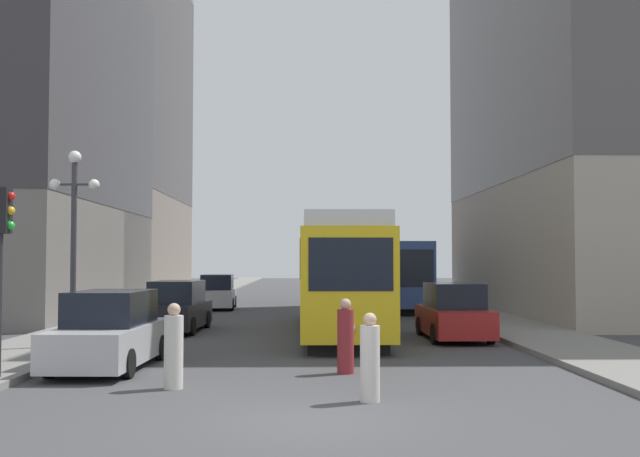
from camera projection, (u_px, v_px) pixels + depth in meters
ground_plane at (313, 421)px, 11.74m from camera, size 200.00×200.00×0.00m
sidewalk_left at (196, 297)px, 51.52m from camera, size 3.17×120.00×0.15m
sidewalk_right at (414, 296)px, 51.86m from camera, size 3.17×120.00×0.15m
streetcar at (338, 273)px, 26.20m from camera, size 2.67×13.96×3.89m
transit_bus at (391, 272)px, 40.27m from camera, size 2.66×13.03×3.45m
parked_car_left_near at (217, 293)px, 39.49m from camera, size 2.04×4.72×1.82m
parked_car_left_mid at (177, 308)px, 26.78m from camera, size 2.05×4.85×1.82m
parked_car_right_far at (453, 313)px, 24.01m from camera, size 1.90×4.54×1.82m
parked_car_left_far at (110, 332)px, 17.55m from camera, size 2.03×4.85×1.82m
pedestrian_crossing_near at (174, 349)px, 14.72m from camera, size 0.38×0.38×1.69m
pedestrian_crossing_far at (370, 360)px, 13.36m from camera, size 0.36×0.36×1.59m
pedestrian_on_sidewalk at (346, 338)px, 16.74m from camera, size 0.38×0.38×1.68m
traffic_light_near_left at (1, 231)px, 15.36m from camera, size 0.47×0.36×3.89m
lamp_post_left_near at (74, 217)px, 20.94m from camera, size 1.41×0.36×5.50m
building_left_corner at (46, 80)px, 49.12m from camera, size 16.50×23.39×28.20m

